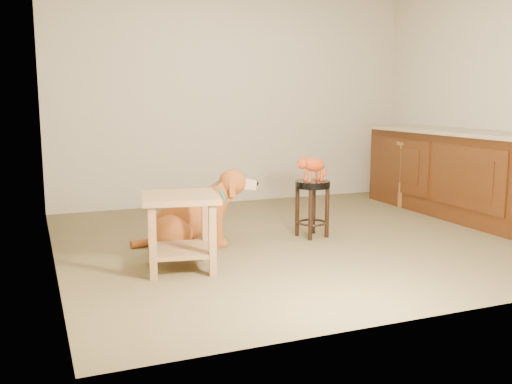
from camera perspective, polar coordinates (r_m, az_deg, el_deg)
name	(u,v)px	position (r m, az deg, el deg)	size (l,w,h in m)	color
floor	(310,237)	(5.34, 5.44, -4.54)	(4.50, 4.00, 0.01)	brown
room_shell	(313,53)	(5.20, 5.74, 13.69)	(4.54, 4.04, 2.62)	#B6AD92
cabinet_run	(457,176)	(6.60, 19.47, 1.53)	(0.70, 2.56, 0.94)	#48240C
padded_stool	(312,197)	(5.30, 5.65, -0.52)	(0.32, 0.32, 0.53)	black
wood_stool	(409,172)	(7.09, 15.09, 1.99)	(0.51, 0.51, 0.78)	brown
side_table	(180,220)	(4.31, -7.57, -2.82)	(0.64, 0.64, 0.58)	olive
golden_retriever	(192,216)	(5.00, -6.45, -2.39)	(1.11, 0.61, 0.72)	brown
tabby_kitten	(312,166)	(5.25, 5.62, 2.65)	(0.40, 0.22, 0.26)	#9C350F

